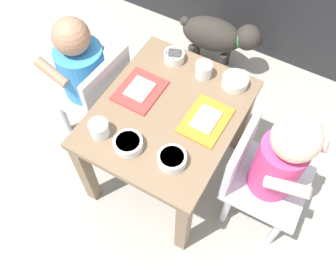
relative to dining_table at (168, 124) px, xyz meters
name	(u,v)px	position (x,y,z in m)	size (l,w,h in m)	color
ground_plane	(168,168)	(0.00, 0.00, -0.36)	(7.00, 7.00, 0.00)	#9E998E
dining_table	(168,124)	(0.00, 0.00, 0.00)	(0.49, 0.59, 0.44)	#7A6047
seated_child_left	(84,70)	(-0.41, 0.04, 0.04)	(0.30, 0.30, 0.64)	silver
seated_child_right	(276,163)	(0.41, 0.01, 0.06)	(0.28, 0.28, 0.67)	silver
dog	(218,36)	(-0.09, 0.67, -0.15)	(0.42, 0.19, 0.32)	#332D28
food_tray_left	(140,90)	(-0.13, 0.03, 0.09)	(0.15, 0.18, 0.02)	red
food_tray_right	(206,120)	(0.13, 0.03, 0.09)	(0.14, 0.19, 0.02)	orange
water_cup_left	(203,71)	(0.03, 0.21, 0.11)	(0.06, 0.06, 0.06)	white
water_cup_right	(99,129)	(-0.15, -0.19, 0.10)	(0.07, 0.07, 0.06)	white
cereal_bowl_left_side	(128,143)	(-0.04, -0.19, 0.10)	(0.10, 0.10, 0.04)	white
veggie_bowl_far	(172,159)	(0.11, -0.17, 0.10)	(0.09, 0.09, 0.04)	white
cereal_bowl_right_side	(235,81)	(0.15, 0.23, 0.10)	(0.10, 0.10, 0.04)	white
veggie_bowl_near	(174,56)	(-0.10, 0.22, 0.10)	(0.08, 0.08, 0.04)	white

